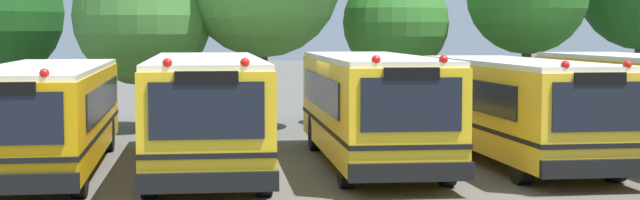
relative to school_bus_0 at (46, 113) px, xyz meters
name	(u,v)px	position (x,y,z in m)	size (l,w,h in m)	color
ground_plane	(368,166)	(7.51, -0.18, -1.35)	(160.00, 160.00, 0.00)	#595651
school_bus_0	(46,113)	(0.00, 0.00, 0.00)	(2.87, 10.52, 2.56)	#EAA80C
school_bus_1	(206,108)	(3.67, -0.19, 0.09)	(2.64, 10.50, 2.75)	yellow
school_bus_2	(371,105)	(7.62, 0.02, 0.10)	(2.53, 9.46, 2.77)	yellow
school_bus_3	(517,106)	(11.23, -0.03, 0.04)	(2.65, 9.32, 2.65)	yellow
tree_1	(137,15)	(1.47, 8.54, 2.38)	(4.49, 4.49, 5.96)	#4C3823
tree_3	(394,23)	(10.11, 9.57, 2.17)	(3.67, 3.67, 5.36)	#4C3823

